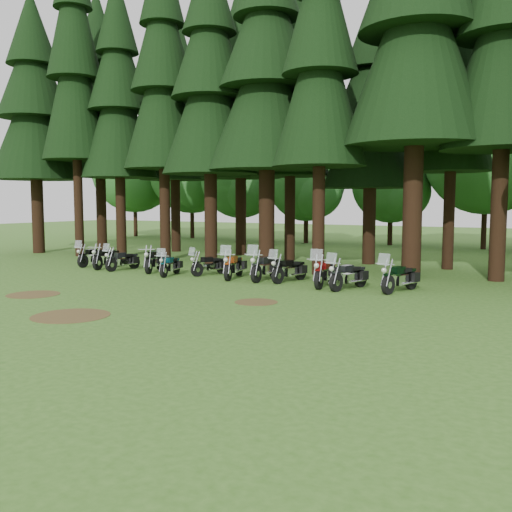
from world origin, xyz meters
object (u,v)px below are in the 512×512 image
object	(u,v)px
motorcycle_8	(289,270)
motorcycle_9	(326,273)
motorcycle_10	(348,277)
motorcycle_5	(210,265)
motorcycle_2	(123,261)
motorcycle_6	(234,267)
motorcycle_11	(400,278)
motorcycle_7	(265,268)
motorcycle_0	(94,257)
motorcycle_3	(154,261)
motorcycle_4	(170,266)
motorcycle_1	(107,258)

from	to	relation	value
motorcycle_8	motorcycle_9	size ratio (longest dim) A/B	0.91
motorcycle_10	motorcycle_5	bearing A→B (deg)	-173.22
motorcycle_2	motorcycle_6	distance (m)	6.08
motorcycle_8	motorcycle_11	world-z (taller)	motorcycle_11
motorcycle_8	motorcycle_11	size ratio (longest dim) A/B	0.96
motorcycle_7	motorcycle_10	size ratio (longest dim) A/B	1.09
motorcycle_0	motorcycle_7	world-z (taller)	motorcycle_7
motorcycle_10	motorcycle_7	bearing A→B (deg)	-175.19
motorcycle_3	motorcycle_7	distance (m)	5.82
motorcycle_0	motorcycle_4	bearing A→B (deg)	-12.36
motorcycle_0	motorcycle_3	xyz separation A→B (m)	(4.13, -0.29, 0.03)
motorcycle_8	motorcycle_9	world-z (taller)	motorcycle_9
motorcycle_2	motorcycle_10	size ratio (longest dim) A/B	0.93
motorcycle_7	motorcycle_3	bearing A→B (deg)	177.21
motorcycle_0	motorcycle_5	world-z (taller)	motorcycle_0
motorcycle_5	motorcycle_8	distance (m)	3.98
motorcycle_2	motorcycle_6	size ratio (longest dim) A/B	0.89
motorcycle_7	motorcycle_8	bearing A→B (deg)	1.28
motorcycle_7	motorcycle_11	xyz separation A→B (m)	(5.64, -0.31, -0.03)
motorcycle_5	motorcycle_6	size ratio (longest dim) A/B	0.85
motorcycle_7	motorcycle_10	xyz separation A→B (m)	(3.83, -0.65, -0.04)
motorcycle_1	motorcycle_10	world-z (taller)	motorcycle_10
motorcycle_1	motorcycle_4	size ratio (longest dim) A/B	1.12
motorcycle_2	motorcycle_4	xyz separation A→B (m)	(3.19, -0.50, -0.01)
motorcycle_3	motorcycle_6	world-z (taller)	motorcycle_6
motorcycle_3	motorcycle_4	distance (m)	1.67
motorcycle_2	motorcycle_10	world-z (taller)	motorcycle_10
motorcycle_4	motorcycle_6	bearing A→B (deg)	-3.20
motorcycle_1	motorcycle_3	bearing A→B (deg)	-11.61
motorcycle_6	motorcycle_11	bearing A→B (deg)	-16.28
motorcycle_9	motorcycle_7	bearing A→B (deg)	167.28
motorcycle_11	motorcycle_6	bearing A→B (deg)	-166.39
motorcycle_10	motorcycle_11	bearing A→B (deg)	24.95
motorcycle_3	motorcycle_4	size ratio (longest dim) A/B	1.11
motorcycle_10	motorcycle_11	size ratio (longest dim) A/B	0.98
motorcycle_0	motorcycle_2	size ratio (longest dim) A/B	1.03
motorcycle_4	motorcycle_5	xyz separation A→B (m)	(1.41, 0.99, -0.00)
motorcycle_1	motorcycle_5	bearing A→B (deg)	-9.55
motorcycle_1	motorcycle_10	xyz separation A→B (m)	(12.56, -0.64, 0.00)
motorcycle_7	motorcycle_5	bearing A→B (deg)	172.35
motorcycle_6	motorcycle_8	bearing A→B (deg)	-10.18
motorcycle_7	motorcycle_8	size ratio (longest dim) A/B	1.11
motorcycle_3	motorcycle_5	xyz separation A→B (m)	(2.90, 0.24, -0.06)
motorcycle_1	motorcycle_7	distance (m)	8.74
motorcycle_9	motorcycle_8	bearing A→B (deg)	160.64
motorcycle_3	motorcycle_7	world-z (taller)	motorcycle_7
motorcycle_7	motorcycle_8	world-z (taller)	motorcycle_7
motorcycle_1	motorcycle_6	size ratio (longest dim) A/B	0.96
motorcycle_3	motorcycle_8	size ratio (longest dim) A/B	1.01
motorcycle_5	motorcycle_7	xyz separation A→B (m)	(2.93, -0.26, 0.09)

